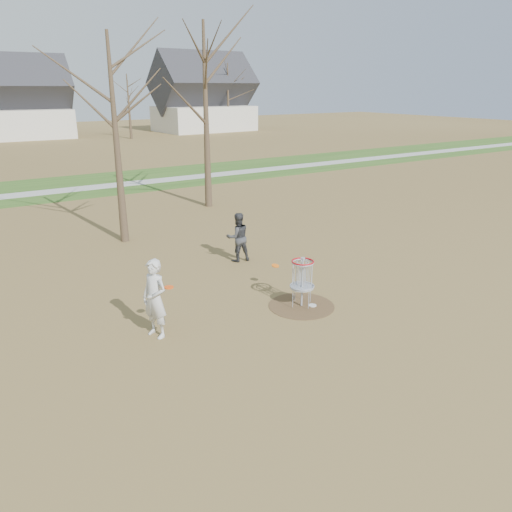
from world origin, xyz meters
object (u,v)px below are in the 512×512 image
(disc_golf_basket, at_px, (302,275))
(player_standing, at_px, (155,299))
(disc_grounded, at_px, (312,305))
(player_throwing, at_px, (238,237))

(disc_golf_basket, bearing_deg, player_standing, 172.35)
(player_standing, height_order, disc_grounded, player_standing)
(player_standing, distance_m, disc_grounded, 4.36)
(player_throwing, xyz_separation_m, disc_grounded, (-0.23, -4.31, -0.82))
(player_throwing, relative_size, disc_grounded, 7.64)
(player_throwing, distance_m, disc_grounded, 4.39)
(disc_golf_basket, bearing_deg, player_throwing, 83.38)
(disc_grounded, bearing_deg, player_throwing, 86.88)
(disc_grounded, height_order, disc_golf_basket, disc_golf_basket)
(player_standing, relative_size, disc_grounded, 8.72)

